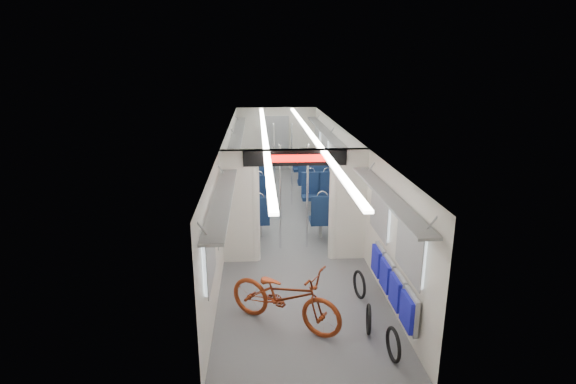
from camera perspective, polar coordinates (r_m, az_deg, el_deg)
The scene contains 14 objects.
carriage at distance 10.58m, azimuth 0.06°, elevation 2.98°, with size 12.00×12.02×2.31m.
bicycle at distance 7.03m, azimuth -0.40°, elevation -13.07°, with size 0.66×1.90×1.00m, color maroon.
flip_bench at distance 7.40m, azimuth 13.06°, elevation -11.24°, with size 0.12×2.14×0.56m.
bike_hoop_a at distance 6.62m, azimuth 13.21°, elevation -18.52°, with size 0.49×0.49×0.05m, color black.
bike_hoop_b at distance 7.11m, azimuth 10.19°, elevation -15.77°, with size 0.46×0.46×0.05m, color black.
bike_hoop_c at distance 7.99m, azimuth 9.04°, elevation -11.68°, with size 0.50×0.50×0.05m, color black.
seat_bay_near_left at distance 11.16m, azimuth -4.87°, elevation -1.42°, with size 0.92×2.14×1.12m.
seat_bay_near_right at distance 11.24m, azimuth 4.70°, elevation -1.17°, with size 0.96×2.32×1.17m.
seat_bay_far_left at distance 14.28m, azimuth -4.72°, elevation 2.49°, with size 0.90×2.01×1.08m.
seat_bay_far_right at distance 14.38m, azimuth 2.76°, elevation 2.67°, with size 0.91×2.09×1.10m.
stanchion_near_left at distance 9.52m, azimuth -1.00°, elevation -0.75°, with size 0.04×0.04×2.30m, color silver.
stanchion_near_right at distance 9.58m, azimuth 2.48°, elevation -0.65°, with size 0.05×0.05×2.30m, color silver.
stanchion_far_left at distance 12.63m, azimuth -1.76°, elevation 3.56°, with size 0.04×0.04×2.30m, color silver.
stanchion_far_right at distance 12.53m, azimuth 0.48°, elevation 3.46°, with size 0.04×0.04×2.30m, color silver.
Camera 1 is at (-0.73, -10.53, 3.97)m, focal length 28.00 mm.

